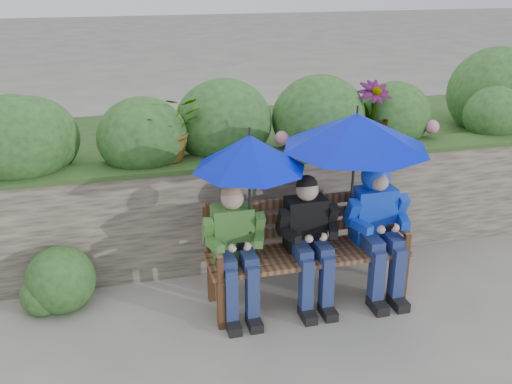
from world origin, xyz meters
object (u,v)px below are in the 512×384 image
object	(u,v)px
park_bench	(305,243)
umbrella_right	(356,131)
boy_middle	(309,235)
umbrella_left	(250,152)
boy_right	(378,220)
boy_left	(235,244)

from	to	relation	value
park_bench	umbrella_right	world-z (taller)	umbrella_right
boy_middle	umbrella_right	bearing A→B (deg)	9.60
umbrella_left	umbrella_right	distance (m)	0.88
boy_right	umbrella_left	size ratio (longest dim) A/B	1.31
park_bench	umbrella_right	xyz separation A→B (m)	(0.39, -0.01, 0.94)
park_bench	boy_left	bearing A→B (deg)	-173.09
park_bench	boy_left	distance (m)	0.62
boy_left	umbrella_right	xyz separation A→B (m)	(1.00, 0.06, 0.83)
boy_right	umbrella_right	world-z (taller)	umbrella_right
park_bench	umbrella_left	world-z (taller)	umbrella_left
boy_middle	umbrella_left	size ratio (longest dim) A/B	1.25
boy_left	boy_middle	xyz separation A→B (m)	(0.61, -0.00, 0.00)
umbrella_right	umbrella_left	bearing A→B (deg)	-177.13
park_bench	boy_right	xyz separation A→B (m)	(0.61, -0.07, 0.18)
boy_middle	umbrella_right	xyz separation A→B (m)	(0.38, 0.06, 0.83)
boy_left	park_bench	bearing A→B (deg)	6.91
park_bench	umbrella_right	size ratio (longest dim) A/B	1.39
park_bench	boy_left	xyz separation A→B (m)	(-0.61, -0.07, 0.11)
boy_left	boy_right	size ratio (longest dim) A/B	0.95
park_bench	umbrella_left	bearing A→B (deg)	-173.68
boy_left	boy_right	distance (m)	1.22
boy_middle	boy_right	world-z (taller)	boy_right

